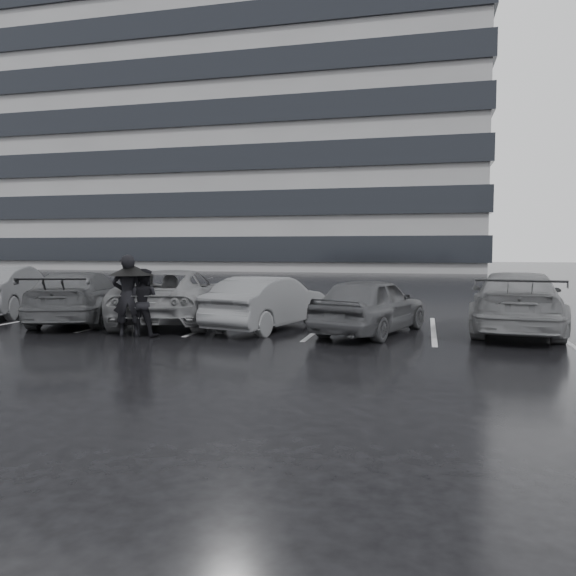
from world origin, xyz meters
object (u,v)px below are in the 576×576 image
(car_west_a, at_px, (268,303))
(car_west_b, at_px, (175,296))
(pedestrian_right, at_px, (144,302))
(car_west_c, at_px, (81,297))
(car_east, at_px, (516,302))
(car_west_d, at_px, (7,290))
(pedestrian_left, at_px, (128,296))
(car_main, at_px, (371,305))

(car_west_a, distance_m, car_west_b, 2.86)
(car_west_a, xyz_separation_m, pedestrian_right, (-2.47, -1.84, 0.12))
(car_west_c, distance_m, car_east, 11.39)
(car_west_a, height_order, car_west_d, car_west_d)
(car_west_a, relative_size, pedestrian_left, 2.13)
(car_west_a, bearing_deg, pedestrian_right, 51.62)
(car_west_c, height_order, pedestrian_left, pedestrian_left)
(car_west_a, height_order, car_west_b, car_west_b)
(car_main, height_order, car_west_a, car_main)
(car_west_a, xyz_separation_m, car_west_d, (-8.62, 1.02, 0.09))
(car_west_c, relative_size, car_east, 0.95)
(car_west_a, distance_m, pedestrian_right, 3.08)
(car_main, xyz_separation_m, car_west_d, (-11.22, 1.20, 0.07))
(car_west_a, distance_m, car_west_d, 8.68)
(car_main, bearing_deg, car_west_b, 10.21)
(pedestrian_right, bearing_deg, car_main, -160.15)
(car_main, xyz_separation_m, car_west_b, (-5.41, 0.73, 0.05))
(car_west_b, bearing_deg, car_main, 159.75)
(car_main, relative_size, car_west_b, 0.76)
(car_west_c, relative_size, pedestrian_right, 3.08)
(pedestrian_left, bearing_deg, car_west_b, -110.80)
(car_west_d, distance_m, car_east, 14.62)
(car_west_a, xyz_separation_m, car_west_b, (-2.81, 0.54, 0.06))
(car_east, bearing_deg, car_west_c, 11.06)
(pedestrian_right, bearing_deg, car_east, -160.49)
(car_main, distance_m, car_west_c, 7.96)
(car_west_c, xyz_separation_m, car_west_d, (-3.26, 1.00, 0.05))
(car_west_c, height_order, car_east, car_east)
(car_west_d, distance_m, pedestrian_left, 6.60)
(car_east, bearing_deg, car_west_d, 6.21)
(pedestrian_left, distance_m, pedestrian_right, 0.38)
(car_main, height_order, car_west_b, car_west_b)
(car_main, bearing_deg, pedestrian_left, 36.71)
(car_west_c, bearing_deg, pedestrian_right, 129.34)
(car_main, height_order, car_west_d, car_west_d)
(car_main, bearing_deg, car_west_c, 16.38)
(car_west_b, distance_m, pedestrian_left, 2.57)
(car_west_a, bearing_deg, car_west_d, 8.13)
(car_west_a, xyz_separation_m, car_west_c, (-5.36, 0.02, 0.04))
(pedestrian_left, bearing_deg, pedestrian_right, -171.37)
(car_west_a, height_order, car_east, car_east)
(car_west_b, xyz_separation_m, car_west_d, (-5.81, 0.48, 0.02))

